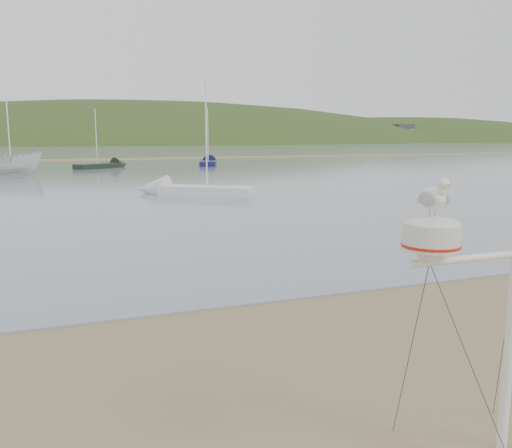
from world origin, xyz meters
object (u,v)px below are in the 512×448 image
object	(u,v)px
boat_white	(10,144)
sailboat_dark_mid	(110,165)
mast_rig	(507,370)
sailboat_blue_far	(209,162)
sailboat_white_near	(177,190)

from	to	relation	value
boat_white	sailboat_dark_mid	world-z (taller)	sailboat_dark_mid
boat_white	mast_rig	bearing A→B (deg)	-158.91
sailboat_dark_mid	sailboat_blue_far	bearing A→B (deg)	10.37
boat_white	sailboat_dark_mid	xyz separation A→B (m)	(8.76, 8.00, -2.28)
mast_rig	sailboat_white_near	world-z (taller)	sailboat_white_near
sailboat_dark_mid	boat_white	bearing A→B (deg)	-137.58
mast_rig	sailboat_white_near	distance (m)	26.33
mast_rig	sailboat_blue_far	xyz separation A→B (m)	(12.97, 55.50, -0.85)
mast_rig	sailboat_dark_mid	xyz separation A→B (m)	(1.92, 53.47, -0.85)
sailboat_blue_far	sailboat_white_near	xyz separation A→B (m)	(-10.24, -29.32, -0.00)
boat_white	sailboat_white_near	distance (m)	21.66
boat_white	sailboat_dark_mid	bearing A→B (deg)	-35.04
sailboat_dark_mid	sailboat_blue_far	distance (m)	11.24
sailboat_dark_mid	sailboat_white_near	bearing A→B (deg)	-88.29
boat_white	sailboat_white_near	size ratio (longest dim) A/B	0.75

